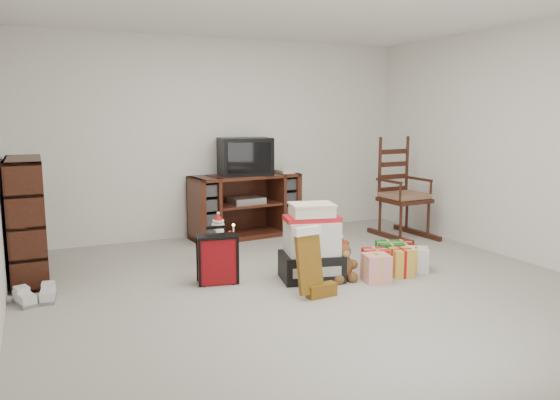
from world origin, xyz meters
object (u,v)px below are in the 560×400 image
object	(u,v)px
red_suitcase	(217,259)
santa_figurine	(318,241)
crt_television	(245,156)
rocking_chair	(401,201)
tv_stand	(245,206)
bookshelf	(27,222)
gift_pile	(312,247)
sneaker_pair	(36,297)
mrs_claus_figurine	(219,245)
gift_cluster	(394,259)
teddy_bear	(341,263)

from	to	relation	value
red_suitcase	santa_figurine	world-z (taller)	santa_figurine
santa_figurine	crt_television	distance (m)	1.63
rocking_chair	tv_stand	bearing A→B (deg)	153.29
red_suitcase	santa_figurine	distance (m)	1.29
bookshelf	gift_pile	bearing A→B (deg)	-24.74
tv_stand	gift_pile	xyz separation A→B (m)	(-0.08, -1.97, -0.08)
sneaker_pair	crt_television	bearing A→B (deg)	23.80
rocking_chair	gift_pile	bearing A→B (deg)	-151.79
mrs_claus_figurine	sneaker_pair	xyz separation A→B (m)	(-1.76, -0.50, -0.16)
santa_figurine	sneaker_pair	world-z (taller)	santa_figurine
santa_figurine	sneaker_pair	bearing A→B (deg)	-175.43
tv_stand	mrs_claus_figurine	xyz separation A→B (m)	(-0.71, -1.09, -0.19)
red_suitcase	gift_cluster	size ratio (longest dim) A/B	0.55
red_suitcase	gift_pile	bearing A→B (deg)	-6.25
teddy_bear	mrs_claus_figurine	world-z (taller)	mrs_claus_figurine
rocking_chair	mrs_claus_figurine	size ratio (longest dim) A/B	2.43
sneaker_pair	rocking_chair	bearing A→B (deg)	1.75
mrs_claus_figurine	crt_television	size ratio (longest dim) A/B	0.79
mrs_claus_figurine	crt_television	xyz separation A→B (m)	(0.72, 1.09, 0.82)
santa_figurine	crt_television	size ratio (longest dim) A/B	0.78
bookshelf	red_suitcase	size ratio (longest dim) A/B	2.17
santa_figurine	red_suitcase	bearing A→B (deg)	-164.42
red_suitcase	crt_television	xyz separation A→B (m)	(0.93, 1.71, 0.80)
tv_stand	red_suitcase	size ratio (longest dim) A/B	2.69
red_suitcase	teddy_bear	world-z (taller)	red_suitcase
tv_stand	gift_cluster	distance (m)	2.23
sneaker_pair	crt_television	size ratio (longest dim) A/B	0.52
gift_pile	gift_cluster	xyz separation A→B (m)	(0.89, -0.09, -0.20)
sneaker_pair	gift_cluster	size ratio (longest dim) A/B	0.37
teddy_bear	crt_television	size ratio (longest dim) A/B	0.55
teddy_bear	gift_cluster	world-z (taller)	teddy_bear
mrs_claus_figurine	tv_stand	bearing A→B (deg)	56.84
tv_stand	gift_cluster	world-z (taller)	tv_stand
teddy_bear	gift_cluster	xyz separation A→B (m)	(0.65, 0.04, -0.05)
rocking_chair	sneaker_pair	world-z (taller)	rocking_chair
bookshelf	rocking_chair	bearing A→B (deg)	0.78
tv_stand	gift_cluster	xyz separation A→B (m)	(0.81, -2.06, -0.28)
santa_figurine	mrs_claus_figurine	distance (m)	1.06
teddy_bear	crt_television	world-z (taller)	crt_television
teddy_bear	sneaker_pair	distance (m)	2.69
tv_stand	red_suitcase	bearing A→B (deg)	-124.51
red_suitcase	gift_cluster	world-z (taller)	red_suitcase
gift_cluster	rocking_chair	bearing A→B (deg)	51.15
bookshelf	rocking_chair	world-z (taller)	rocking_chair
gift_pile	red_suitcase	xyz separation A→B (m)	(-0.85, 0.25, -0.08)
rocking_chair	teddy_bear	bearing A→B (deg)	-145.32
red_suitcase	teddy_bear	bearing A→B (deg)	-9.23
santa_figurine	mrs_claus_figurine	world-z (taller)	mrs_claus_figurine
tv_stand	rocking_chair	size ratio (longest dim) A/B	1.09
gift_pile	red_suitcase	size ratio (longest dim) A/B	1.34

